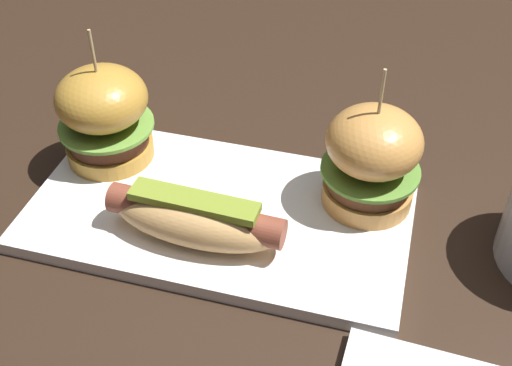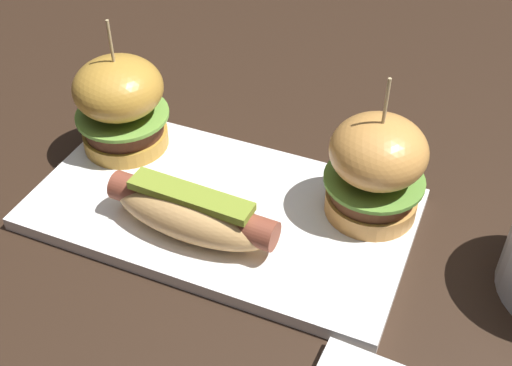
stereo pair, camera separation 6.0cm
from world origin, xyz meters
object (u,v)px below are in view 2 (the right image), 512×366
at_px(slider_left, 121,104).
at_px(slider_right, 376,168).
at_px(platter_main, 222,209).
at_px(hot_dog, 192,212).

relative_size(slider_left, slider_right, 0.99).
relative_size(platter_main, hot_dog, 2.21).
xyz_separation_m(platter_main, slider_right, (0.14, 0.05, 0.06)).
height_order(platter_main, slider_right, slider_right).
distance_m(hot_dog, slider_left, 0.16).
height_order(hot_dog, slider_right, slider_right).
distance_m(platter_main, slider_left, 0.16).
xyz_separation_m(slider_left, slider_right, (0.28, 0.00, 0.00)).
height_order(hot_dog, slider_left, slider_left).
distance_m(platter_main, hot_dog, 0.06).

